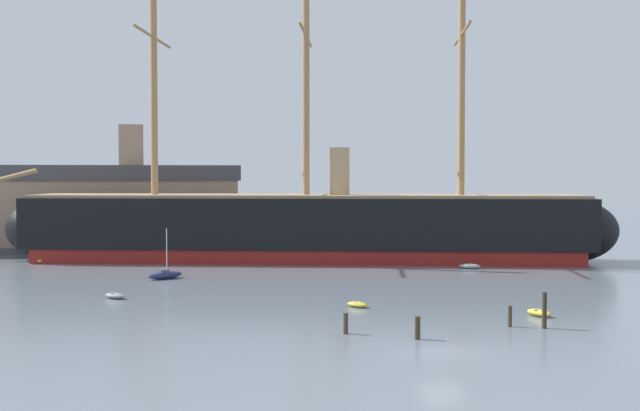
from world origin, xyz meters
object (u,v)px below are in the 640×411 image
dinghy_alongside_stern (469,266)px  dinghy_far_right (506,251)px  mooring_piling_left_pair (544,310)px  dinghy_foreground_right (539,313)px  dinghy_distant_centre (290,247)px  dinghy_far_left (42,260)px  mooring_piling_midwater (418,328)px  dinghy_near_centre (357,304)px  mooring_piling_nearest (346,323)px  dockside_warehouse_left (84,207)px  sailboat_alongside_bow (165,275)px  tall_ship (306,226)px  mooring_piling_right_pair (510,316)px  dinghy_mid_left (115,296)px

dinghy_alongside_stern → dinghy_far_right: bearing=51.6°
dinghy_alongside_stern → mooring_piling_left_pair: bearing=-105.3°
dinghy_foreground_right → dinghy_distant_centre: (-7.03, 53.62, 0.03)m
dinghy_far_right → dinghy_far_left: bearing=177.3°
dinghy_foreground_right → mooring_piling_midwater: (-11.05, -5.64, 0.44)m
dinghy_far_left → dinghy_near_centre: bearing=-55.4°
dinghy_alongside_stern → mooring_piling_nearest: (-21.70, -30.78, 0.39)m
dinghy_foreground_right → dockside_warehouse_left: bearing=118.5°
dinghy_near_centre → mooring_piling_nearest: (-3.50, -9.63, 0.44)m
dinghy_near_centre → mooring_piling_midwater: bearing=-88.8°
dinghy_far_left → sailboat_alongside_bow: bearing=-54.1°
dinghy_near_centre → dinghy_alongside_stern: dinghy_alongside_stern is taller
dinghy_alongside_stern → dockside_warehouse_left: size_ratio=0.06×
dinghy_far_left → mooring_piling_nearest: size_ratio=2.05×
tall_ship → mooring_piling_left_pair: size_ratio=31.52×
sailboat_alongside_bow → dockside_warehouse_left: (-8.92, 34.72, 5.10)m
dinghy_alongside_stern → mooring_piling_right_pair: 32.75m
sailboat_alongside_bow → dinghy_alongside_stern: sailboat_alongside_bow is taller
dinghy_near_centre → dockside_warehouse_left: dockside_warehouse_left is taller
dinghy_distant_centre → dockside_warehouse_left: dockside_warehouse_left is taller
dinghy_foreground_right → mooring_piling_nearest: size_ratio=1.74×
tall_ship → mooring_piling_right_pair: bearing=-84.1°
mooring_piling_nearest → mooring_piling_right_pair: size_ratio=0.95×
mooring_piling_midwater → tall_ship: bearing=86.3°
dinghy_foreground_right → dinghy_far_right: size_ratio=0.73×
dinghy_mid_left → mooring_piling_left_pair: mooring_piling_left_pair is taller
tall_ship → dinghy_far_right: size_ratio=23.64×
mooring_piling_right_pair → dinghy_distant_centre: bearing=93.3°
tall_ship → mooring_piling_nearest: (-6.68, -41.99, -3.32)m
dinghy_near_centre → dinghy_far_left: bearing=124.6°
dinghy_near_centre → dockside_warehouse_left: size_ratio=0.04×
dinghy_far_right → mooring_piling_midwater: bearing=-121.4°
dinghy_near_centre → dinghy_distant_centre: dinghy_distant_centre is taller
dockside_warehouse_left → sailboat_alongside_bow: bearing=-75.6°
dinghy_far_left → mooring_piling_left_pair: (35.27, -48.36, 0.86)m
dinghy_foreground_right → dockside_warehouse_left: 70.05m
mooring_piling_nearest → mooring_piling_right_pair: mooring_piling_right_pair is taller
dinghy_distant_centre → dinghy_alongside_stern: bearing=-61.7°
dinghy_near_centre → dinghy_mid_left: (-17.65, 8.52, 0.02)m
dinghy_mid_left → mooring_piling_midwater: bearing=-49.3°
dinghy_near_centre → dinghy_far_right: dinghy_far_right is taller
dinghy_foreground_right → mooring_piling_left_pair: size_ratio=0.97×
dinghy_foreground_right → dinghy_mid_left: size_ratio=1.13×
dinghy_distant_centre → tall_ship: bearing=-94.3°
dinghy_distant_centre → dinghy_foreground_right: bearing=-82.5°
mooring_piling_midwater → dinghy_alongside_stern: bearing=61.8°
dinghy_near_centre → mooring_piling_nearest: mooring_piling_nearest is taller
dinghy_far_right → mooring_piling_nearest: mooring_piling_nearest is taller
mooring_piling_midwater → dinghy_near_centre: bearing=91.2°
mooring_piling_midwater → dockside_warehouse_left: dockside_warehouse_left is taller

